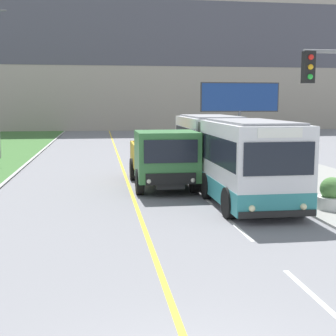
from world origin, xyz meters
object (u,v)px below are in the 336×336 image
city_bus (227,154)px  billboard_large (240,99)px  planter_round_near (332,195)px  planter_round_second (295,178)px  dump_truck (164,159)px

city_bus → billboard_large: bearing=71.5°
planter_round_near → planter_round_second: planter_round_second is taller
dump_truck → planter_round_second: bearing=-13.1°
dump_truck → city_bus: bearing=-17.5°
city_bus → planter_round_near: size_ratio=10.49×
dump_truck → planter_round_near: (5.08, -4.83, -0.72)m
planter_round_near → planter_round_second: bearing=85.8°
city_bus → billboard_large: billboard_large is taller
billboard_large → planter_round_near: 21.45m
city_bus → planter_round_near: city_bus is taller
city_bus → planter_round_near: bearing=-57.7°
billboard_large → planter_round_near: size_ratio=5.72×
planter_round_second → billboard_large: bearing=80.7°
planter_round_second → city_bus: bearing=171.0°
dump_truck → planter_round_near: bearing=-43.6°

